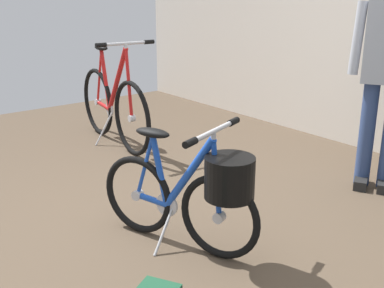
{
  "coord_description": "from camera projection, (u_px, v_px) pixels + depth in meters",
  "views": [
    {
      "loc": [
        2.08,
        -1.25,
        1.39
      ],
      "look_at": [
        0.05,
        0.36,
        0.55
      ],
      "focal_mm": 44.72,
      "sensor_mm": 36.0,
      "label": 1
    }
  ],
  "objects": [
    {
      "name": "folding_bike_foreground",
      "position": [
        196.0,
        190.0,
        2.57
      ],
      "size": [
        0.98,
        0.53,
        0.73
      ],
      "color": "black",
      "rests_on": "ground_plane"
    },
    {
      "name": "ground_plane",
      "position": [
        138.0,
        246.0,
        2.72
      ],
      "size": [
        7.07,
        7.07,
        0.0
      ],
      "primitive_type": "plane",
      "color": "brown"
    },
    {
      "name": "display_bike_left",
      "position": [
        113.0,
        105.0,
        4.41
      ],
      "size": [
        1.41,
        0.53,
        0.98
      ],
      "color": "black",
      "rests_on": "ground_plane"
    }
  ]
}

